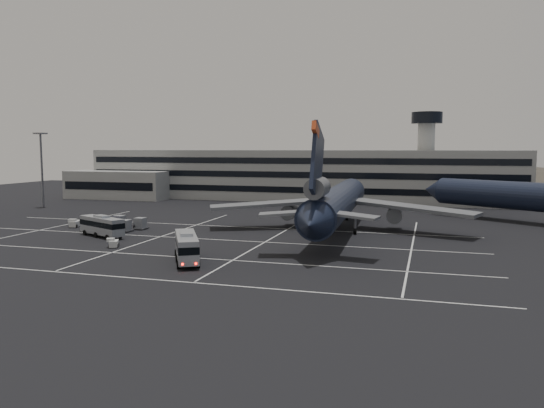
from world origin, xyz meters
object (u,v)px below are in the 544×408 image
(tug_a, at_px, (75,223))
(trijet_main, at_px, (338,202))
(bus_near, at_px, (187,246))
(uld_cluster, at_px, (115,225))
(bus_far, at_px, (102,225))

(tug_a, bearing_deg, trijet_main, -4.17)
(bus_near, xyz_separation_m, tug_a, (-32.98, 21.44, -1.41))
(tug_a, bearing_deg, uld_cluster, -20.88)
(bus_near, bearing_deg, uld_cluster, 110.78)
(trijet_main, distance_m, uld_cluster, 39.54)
(bus_near, relative_size, tug_a, 3.96)
(tug_a, bearing_deg, bus_far, -48.62)
(bus_far, bearing_deg, uld_cluster, 42.23)
(uld_cluster, bearing_deg, tug_a, 172.59)
(trijet_main, height_order, uld_cluster, trijet_main)
(trijet_main, distance_m, tug_a, 48.31)
(bus_far, height_order, tug_a, bus_far)
(trijet_main, xyz_separation_m, bus_far, (-36.27, -15.65, -3.30))
(trijet_main, height_order, tug_a, trijet_main)
(bus_far, height_order, uld_cluster, bus_far)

